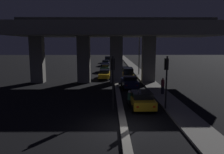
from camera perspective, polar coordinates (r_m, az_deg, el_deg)
ground_plane at (r=14.72m, az=3.08°, el=-13.35°), size 200.00×200.00×0.00m
median_divider at (r=48.94m, az=0.50°, el=2.23°), size 0.51×126.00×0.20m
sidewalk_right at (r=42.36m, az=7.08°, el=1.15°), size 2.11×126.00×0.16m
elevated_overpass at (r=31.40m, az=0.50°, el=11.33°), size 28.32×10.60×9.23m
traffic_light_left_of_median at (r=17.99m, az=0.24°, el=0.94°), size 0.30×0.49×4.54m
traffic_light_right_of_median at (r=18.59m, az=14.01°, el=0.94°), size 0.30×0.49×4.55m
street_lamp at (r=39.06m, az=6.74°, el=7.64°), size 2.12×0.32×8.36m
car_taxi_yellow_lead at (r=19.06m, az=7.67°, el=-5.83°), size 2.10×4.19×1.49m
car_dark_blue_second at (r=27.64m, az=4.63°, el=-1.30°), size 2.06×4.24×1.51m
car_taxi_yellow_third at (r=34.12m, az=4.16°, el=0.95°), size 1.92×4.43×1.86m
car_dark_green_fourth at (r=39.75m, az=3.02°, el=1.68°), size 2.13×4.53×1.44m
car_taxi_yellow_lead_oncoming at (r=35.29m, az=-1.95°, el=0.80°), size 1.96×4.72×1.43m
car_dark_green_second_oncoming at (r=43.54m, az=-1.94°, el=2.37°), size 1.86×4.38×1.56m
car_dark_blue_third_oncoming at (r=55.93m, az=-1.70°, el=3.71°), size 2.08×4.84×1.46m
car_grey_fourth_oncoming at (r=65.67m, az=-1.17°, el=4.63°), size 1.94×4.53×1.92m
motorcycle_black_filtering_near at (r=19.33m, az=4.57°, el=-6.02°), size 0.33×1.83×1.50m
pedestrian_on_sidewalk at (r=24.21m, az=13.09°, el=-2.27°), size 0.37×0.37×1.76m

